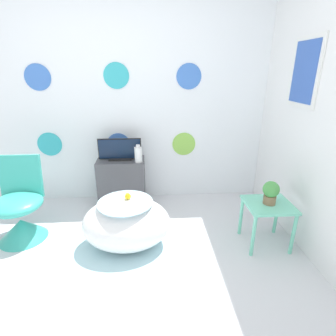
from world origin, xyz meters
The scene contains 12 objects.
ground_plane centered at (0.00, 0.00, 0.00)m, with size 12.00×12.00×0.00m, color silver.
wall_back_dotted centered at (0.00, 1.76, 1.30)m, with size 4.54×0.05×2.60m.
wall_right centered at (1.79, 0.87, 1.30)m, with size 0.06×2.74×2.60m.
rug centered at (0.16, 0.52, 0.00)m, with size 1.25×0.69×0.01m.
bathtub centered at (0.15, 0.69, 0.24)m, with size 0.81×0.61×0.48m.
rubber_duck centered at (0.17, 0.72, 0.51)m, with size 0.06×0.06×0.07m.
chair centered at (-0.89, 0.89, 0.26)m, with size 0.47×0.47×0.81m.
tv_cabinet centered at (0.03, 1.54, 0.29)m, with size 0.55×0.32×0.58m.
tv centered at (0.03, 1.55, 0.69)m, with size 0.50×0.12×0.26m.
vase centered at (0.24, 1.45, 0.67)m, with size 0.09×0.09×0.20m.
side_table centered at (1.45, 0.64, 0.35)m, with size 0.41×0.38×0.43m.
potted_plant_left centered at (1.45, 0.64, 0.55)m, with size 0.15×0.15×0.22m.
Camera 1 is at (0.40, -1.41, 1.58)m, focal length 28.00 mm.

